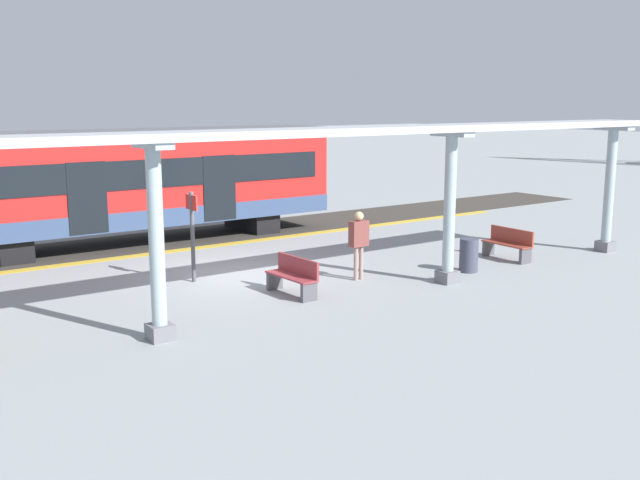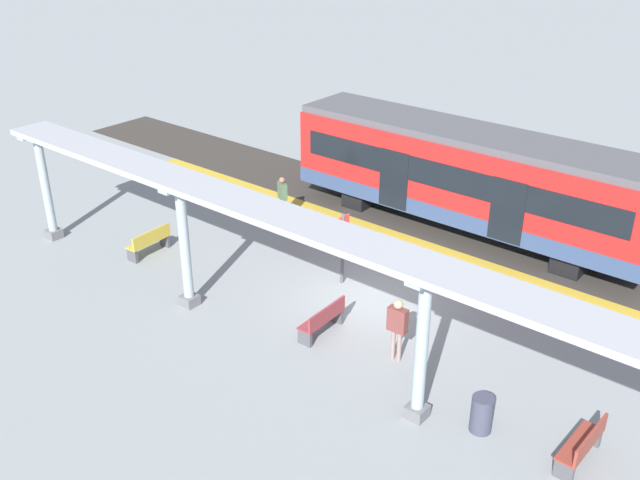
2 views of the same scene
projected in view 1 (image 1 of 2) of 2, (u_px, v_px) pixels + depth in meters
ground_plane at (240, 276)px, 18.65m from camera, size 176.00×176.00×0.00m
tactile_edge_strip at (175, 251)px, 21.69m from camera, size 0.43×26.73×0.01m
trackbed at (150, 241)px, 23.14m from camera, size 3.20×38.73×0.01m
train_near_carriage at (140, 184)px, 22.64m from camera, size 2.65×12.36×3.48m
canopy_pillar_second at (156, 242)px, 13.31m from camera, size 1.10×0.44×3.64m
canopy_pillar_third at (450, 207)px, 17.59m from camera, size 1.10×0.44×3.64m
canopy_pillar_fourth at (609, 189)px, 21.32m from camera, size 1.10×0.44×3.64m
canopy_beam at (319, 132)px, 15.04m from camera, size 1.20×21.45×0.16m
bench_near_end at (508, 243)px, 20.50m from camera, size 1.51×0.49×0.86m
bench_mid_platform at (294, 276)px, 16.74m from camera, size 1.51×0.49×0.86m
trash_bin at (469, 255)px, 19.00m from camera, size 0.48×0.48×0.86m
platform_info_sign at (192, 228)px, 17.79m from camera, size 0.56×0.10×2.20m
passenger_by_the_benches at (359, 237)px, 18.03m from camera, size 0.24×0.50×1.70m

